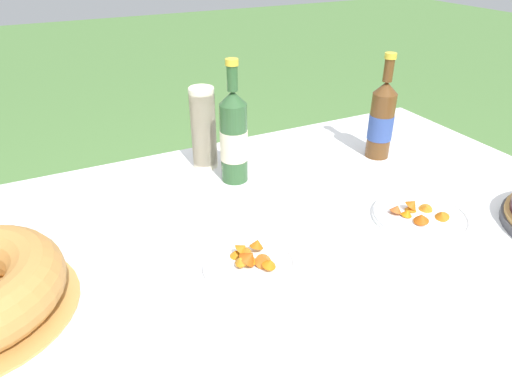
# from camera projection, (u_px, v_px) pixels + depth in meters

# --- Properties ---
(garden_table) EXTENTS (1.87, 1.08, 0.72)m
(garden_table) POSITION_uv_depth(u_px,v_px,m) (247.00, 262.00, 1.07)
(garden_table) COLOR brown
(garden_table) RESTS_ON ground_plane
(tablecloth) EXTENTS (1.88, 1.09, 0.10)m
(tablecloth) POSITION_uv_depth(u_px,v_px,m) (246.00, 246.00, 1.05)
(tablecloth) COLOR white
(tablecloth) RESTS_ON garden_table
(cup_stack) EXTENTS (0.07, 0.07, 0.24)m
(cup_stack) POSITION_uv_depth(u_px,v_px,m) (203.00, 129.00, 1.31)
(cup_stack) COLOR beige
(cup_stack) RESTS_ON tablecloth
(cider_bottle_green) EXTENTS (0.08, 0.08, 0.34)m
(cider_bottle_green) POSITION_uv_depth(u_px,v_px,m) (234.00, 137.00, 1.23)
(cider_bottle_green) COLOR #2D562D
(cider_bottle_green) RESTS_ON tablecloth
(cider_bottle_amber) EXTENTS (0.07, 0.07, 0.32)m
(cider_bottle_amber) POSITION_uv_depth(u_px,v_px,m) (381.00, 120.00, 1.37)
(cider_bottle_amber) COLOR brown
(cider_bottle_amber) RESTS_ON tablecloth
(snack_plate_near) EXTENTS (0.23, 0.23, 0.05)m
(snack_plate_near) POSITION_uv_depth(u_px,v_px,m) (421.00, 215.00, 1.11)
(snack_plate_near) COLOR white
(snack_plate_near) RESTS_ON tablecloth
(snack_plate_left) EXTENTS (0.20, 0.20, 0.06)m
(snack_plate_left) POSITION_uv_depth(u_px,v_px,m) (250.00, 262.00, 0.95)
(snack_plate_left) COLOR white
(snack_plate_left) RESTS_ON tablecloth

